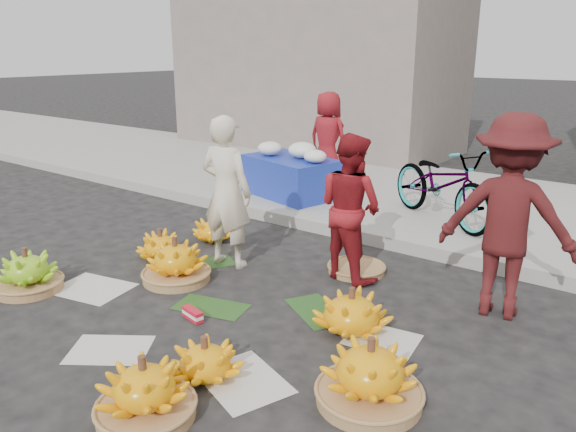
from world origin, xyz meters
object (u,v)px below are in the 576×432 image
Objects in this scene: bicycle at (442,184)px; flower_table at (291,174)px; banana_bunch_0 at (176,262)px; vendor_cream at (227,192)px; banana_bunch_4 at (370,375)px.

flower_table is at bearing 122.48° from bicycle.
flower_table is at bearing 105.25° from banana_bunch_0.
vendor_cream is at bearing -178.62° from bicycle.
flower_table is at bearing -76.02° from vendor_cream.
flower_table is 2.27m from bicycle.
vendor_cream is at bearing 80.37° from banana_bunch_0.
vendor_cream is at bearing 152.42° from banana_bunch_4.
banana_bunch_0 is at bearing 166.31° from banana_bunch_4.
banana_bunch_4 is (2.51, -0.61, 0.01)m from banana_bunch_0.
bicycle is (2.27, 0.10, 0.16)m from flower_table.
banana_bunch_0 is 0.38× the size of bicycle.
bicycle is (1.34, 2.46, -0.19)m from vendor_cream.
banana_bunch_0 is at bearing -60.69° from flower_table.
flower_table is 0.82× the size of bicycle.
flower_table is at bearing 132.66° from banana_bunch_4.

